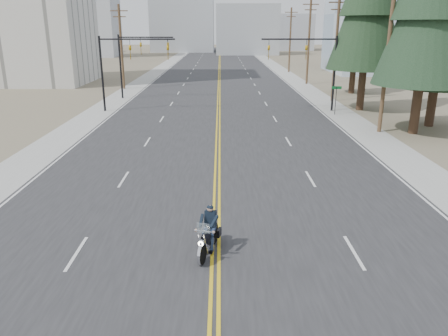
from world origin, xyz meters
The scene contains 23 objects.
ground_plane centered at (0.00, 0.00, 0.00)m, with size 400.00×400.00×0.00m, color #776D56.
road centered at (0.00, 70.00, 0.01)m, with size 20.00×200.00×0.01m, color #303033.
sidewalk_left centered at (-11.50, 70.00, 0.01)m, with size 3.00×200.00×0.01m, color #A5A5A0.
sidewalk_right centered at (11.50, 70.00, 0.01)m, with size 3.00×200.00×0.01m, color #A5A5A0.
traffic_mast_left centered at (-8.98, 32.00, 4.94)m, with size 7.10×0.26×7.00m.
traffic_mast_right centered at (8.98, 32.00, 4.94)m, with size 7.10×0.26×7.00m.
traffic_mast_far centered at (-9.31, 40.00, 4.87)m, with size 6.10×0.26×7.00m.
street_sign centered at (10.80, 30.00, 1.80)m, with size 0.90×0.06×2.62m.
utility_pole_b centered at (12.50, 23.00, 5.98)m, with size 2.20×0.30×11.50m.
utility_pole_c centered at (12.50, 38.00, 5.73)m, with size 2.20×0.30×11.00m.
utility_pole_d centered at (12.50, 53.00, 5.98)m, with size 2.20×0.30×11.50m.
utility_pole_e centered at (12.50, 70.00, 5.73)m, with size 2.20×0.30×11.00m.
utility_pole_left centered at (-12.50, 48.00, 5.48)m, with size 2.20×0.30×10.50m.
glass_building centered at (32.00, 70.00, 10.00)m, with size 24.00×16.00×20.00m, color #9EB5CC.
haze_bldg_a centered at (-35.00, 115.00, 11.00)m, with size 14.00×12.00×22.00m, color #B7BCC6.
haze_bldg_b centered at (8.00, 125.00, 7.00)m, with size 18.00×14.00×14.00m, color #ADB2B7.
haze_bldg_c centered at (40.00, 110.00, 9.00)m, with size 16.00×12.00×18.00m, color #B7BCC6.
haze_bldg_d centered at (-12.00, 140.00, 13.00)m, with size 20.00×15.00×26.00m, color #ADB2B7.
haze_bldg_e centered at (25.00, 150.00, 6.00)m, with size 14.00×14.00×12.00m, color #B7BCC6.
haze_bldg_f centered at (-50.00, 130.00, 8.00)m, with size 12.00×12.00×16.00m, color #ADB2B7.
motorcyclist centered at (-0.26, 4.06, 0.87)m, with size 0.95×2.22×1.73m, color black, non-canonical shape.
conifer_mid centered at (17.36, 25.16, 8.90)m, with size 5.82×5.82×15.51m.
conifer_far centered at (16.30, 43.84, 8.35)m, with size 5.44×5.44×14.56m.
Camera 1 is at (0.19, -10.00, 7.77)m, focal length 35.00 mm.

